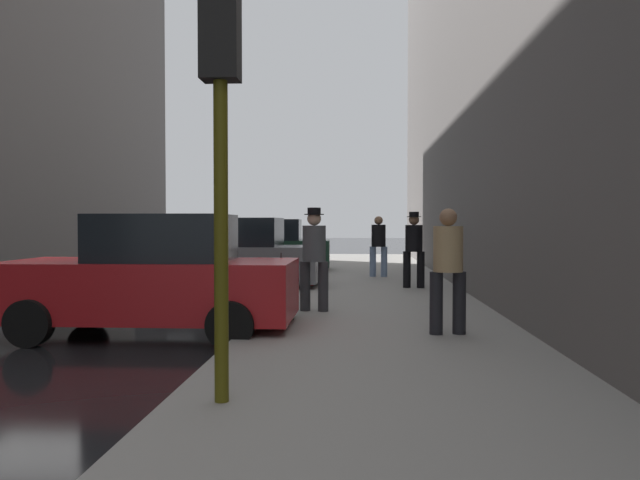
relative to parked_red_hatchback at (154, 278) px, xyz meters
The scene contains 12 objects.
ground_plane 3.23m from the parked_red_hatchback, 148.12° to the left, with size 120.00×120.00×0.00m, color black.
sidewalk 3.82m from the parked_red_hatchback, 26.14° to the left, with size 4.00×40.00×0.15m, color gray.
parked_red_hatchback is the anchor object (origin of this frame).
parked_gray_coupe 5.93m from the parked_red_hatchback, 90.00° to the left, with size 4.24×2.13×1.79m.
parked_dark_green_sedan 11.16m from the parked_red_hatchback, 90.00° to the left, with size 4.26×2.18×1.79m.
fire_hydrant 6.28m from the parked_red_hatchback, 73.28° to the left, with size 0.42×0.22×0.70m.
traffic_light 4.64m from the parked_red_hatchback, 64.01° to the right, with size 0.32×0.32×3.60m.
pedestrian_with_beanie 2.81m from the parked_red_hatchback, 36.78° to the left, with size 0.52×0.46×1.78m.
pedestrian_in_tan_coat 4.25m from the parked_red_hatchback, ahead, with size 0.52×0.46×1.71m.
pedestrian_in_jeans 9.41m from the parked_red_hatchback, 67.75° to the left, with size 0.52×0.44×1.71m.
pedestrian_with_fedora 7.12m from the parked_red_hatchback, 52.91° to the left, with size 0.52×0.44×1.78m.
rolling_suitcase 2.01m from the parked_red_hatchback, 26.31° to the left, with size 0.46×0.62×1.04m.
Camera 1 is at (5.66, -10.62, 1.66)m, focal length 35.00 mm.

